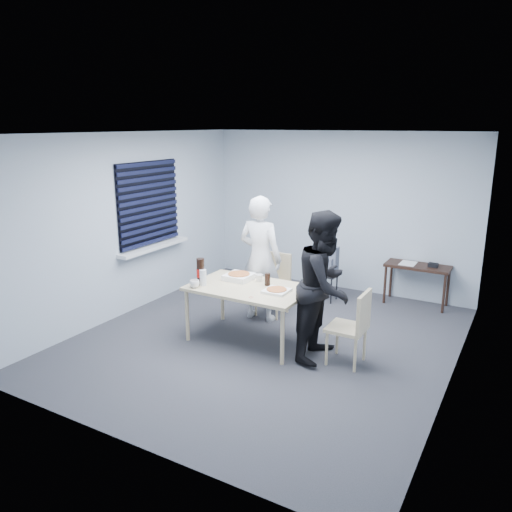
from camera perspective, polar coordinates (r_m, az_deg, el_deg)
The scene contains 19 objects.
room at distance 7.67m, azimuth -11.95°, elevation 5.08°, with size 5.00×5.00×5.00m.
dining_table at distance 6.31m, azimuth -0.79°, elevation -4.03°, with size 1.48×0.94×0.72m.
chair_far at distance 7.28m, azimuth 2.16°, elevation -2.66°, with size 0.42×0.42×0.89m.
chair_right at distance 5.83m, azimuth 11.16°, elevation -7.52°, with size 0.42×0.42×0.89m.
person_white at distance 6.95m, azimuth 0.49°, elevation -0.30°, with size 0.65×0.42×1.77m, color silver.
person_black at distance 5.86m, azimuth 7.86°, elevation -3.38°, with size 0.86×0.47×1.77m, color black.
side_table at distance 7.97m, azimuth 17.98°, elevation -1.52°, with size 0.95×0.42×0.63m.
stool at distance 7.90m, azimuth 8.12°, elevation -2.74°, with size 0.32×0.32×0.44m.
backpack at distance 7.80m, azimuth 8.17°, elevation -0.51°, with size 0.31×0.23×0.43m.
pizza_box_a at distance 6.57m, azimuth -1.96°, elevation -2.35°, with size 0.34×0.34×0.08m.
pizza_box_b at distance 6.09m, azimuth 2.37°, elevation -3.97°, with size 0.29×0.29×0.04m.
mug_a at distance 6.29m, azimuth -7.04°, elevation -3.18°, with size 0.12×0.12×0.10m, color white.
mug_b at distance 6.49m, azimuth 0.36°, elevation -2.51°, with size 0.10×0.10×0.09m, color white.
cola_glass at distance 6.32m, azimuth 1.32°, elevation -2.69°, with size 0.07×0.07×0.16m, color black.
soda_bottle at distance 6.39m, azimuth -6.34°, elevation -1.79°, with size 0.11×0.11×0.34m.
plastic_cups at distance 6.35m, azimuth -6.07°, elevation -2.46°, with size 0.09×0.09×0.20m, color silver.
rubber_band at distance 5.91m, azimuth -0.57°, elevation -4.75°, with size 0.05×0.05×0.00m, color red.
papers at distance 7.98m, azimuth 16.99°, elevation -0.80°, with size 0.23×0.31×0.01m, color white.
black_box at distance 7.90m, azimuth 19.59°, elevation -0.99°, with size 0.14×0.10×0.06m, color black.
Camera 1 is at (2.83, -5.25, 2.71)m, focal length 35.00 mm.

